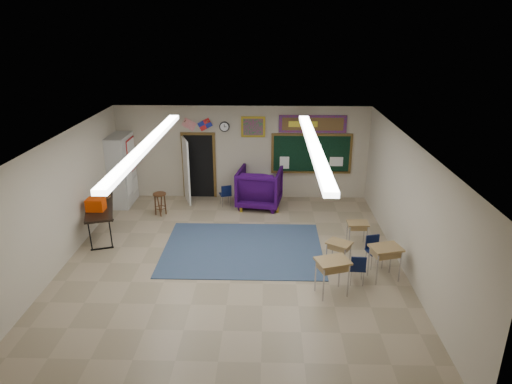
{
  "coord_description": "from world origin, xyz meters",
  "views": [
    {
      "loc": [
        0.81,
        -9.54,
        5.44
      ],
      "look_at": [
        0.52,
        1.5,
        1.29
      ],
      "focal_mm": 32.0,
      "sensor_mm": 36.0,
      "label": 1
    }
  ],
  "objects_px": {
    "student_desk_front_right": "(357,233)",
    "student_desk_front_left": "(338,253)",
    "folding_table": "(101,219)",
    "wingback_armchair": "(260,188)",
    "wooden_stool": "(160,204)"
  },
  "relations": [
    {
      "from": "wingback_armchair",
      "to": "folding_table",
      "type": "distance_m",
      "value": 4.76
    },
    {
      "from": "student_desk_front_left",
      "to": "student_desk_front_right",
      "type": "distance_m",
      "value": 1.31
    },
    {
      "from": "folding_table",
      "to": "wingback_armchair",
      "type": "bearing_deg",
      "value": 9.58
    },
    {
      "from": "wooden_stool",
      "to": "student_desk_front_right",
      "type": "bearing_deg",
      "value": -18.51
    },
    {
      "from": "wingback_armchair",
      "to": "wooden_stool",
      "type": "distance_m",
      "value": 3.06
    },
    {
      "from": "wingback_armchair",
      "to": "student_desk_front_left",
      "type": "xyz_separation_m",
      "value": [
        1.92,
        -3.77,
        -0.24
      ]
    },
    {
      "from": "folding_table",
      "to": "wooden_stool",
      "type": "relative_size",
      "value": 3.14
    },
    {
      "from": "wooden_stool",
      "to": "wingback_armchair",
      "type": "bearing_deg",
      "value": 14.88
    },
    {
      "from": "student_desk_front_right",
      "to": "student_desk_front_left",
      "type": "bearing_deg",
      "value": -120.72
    },
    {
      "from": "wingback_armchair",
      "to": "folding_table",
      "type": "relative_size",
      "value": 0.62
    },
    {
      "from": "wingback_armchair",
      "to": "student_desk_front_left",
      "type": "distance_m",
      "value": 4.23
    },
    {
      "from": "student_desk_front_left",
      "to": "wingback_armchair",
      "type": "bearing_deg",
      "value": 150.08
    },
    {
      "from": "student_desk_front_left",
      "to": "folding_table",
      "type": "relative_size",
      "value": 0.32
    },
    {
      "from": "folding_table",
      "to": "wooden_stool",
      "type": "xyz_separation_m",
      "value": [
        1.27,
        1.41,
        -0.11
      ]
    },
    {
      "from": "wingback_armchair",
      "to": "wooden_stool",
      "type": "relative_size",
      "value": 1.96
    }
  ]
}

